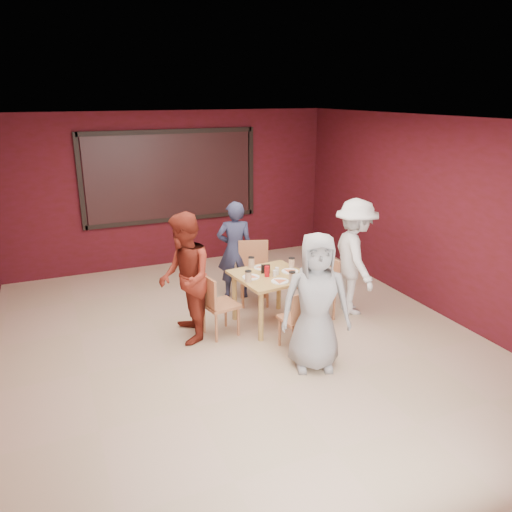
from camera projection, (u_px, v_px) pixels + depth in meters
name	position (u px, v px, depth m)	size (l,w,h in m)	color
floor	(242.00, 342.00, 6.48)	(7.00, 7.00, 0.00)	tan
window_blinds	(171.00, 177.00, 8.98)	(3.00, 0.02, 1.50)	black
dining_table	(271.00, 280.00, 6.82)	(1.03, 1.03, 0.88)	tan
chair_front	(301.00, 317.00, 6.14)	(0.43, 0.43, 0.83)	#B37245
chair_back	(254.00, 268.00, 7.62)	(0.58, 0.58, 0.94)	#B37245
chair_left	(216.00, 302.00, 6.53)	(0.48, 0.48, 0.86)	#B37245
chair_right	(322.00, 284.00, 7.08)	(0.47, 0.47, 0.89)	#B37245
diner_front	(316.00, 302.00, 5.68)	(0.80, 0.52, 1.64)	#979797
diner_back	(235.00, 250.00, 7.73)	(0.56, 0.37, 1.54)	#292D48
diner_left	(185.00, 278.00, 6.33)	(0.82, 0.64, 1.69)	maroon
diner_right	(355.00, 257.00, 7.16)	(1.09, 0.63, 1.69)	white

